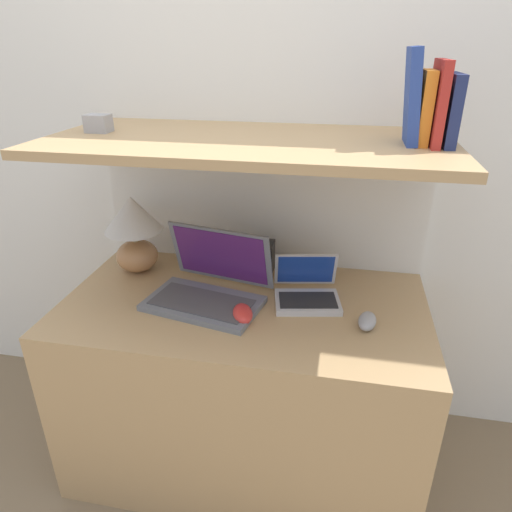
# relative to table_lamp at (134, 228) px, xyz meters

# --- Properties ---
(wall_back) EXTENTS (6.00, 0.05, 2.40)m
(wall_back) POSITION_rel_table_lamp_xyz_m (0.45, 0.23, 0.32)
(wall_back) COLOR white
(wall_back) RESTS_ON ground_plane
(desk) EXTENTS (1.24, 0.67, 0.70)m
(desk) POSITION_rel_table_lamp_xyz_m (0.45, -0.16, -0.53)
(desk) COLOR tan
(desk) RESTS_ON ground_plane
(back_riser) EXTENTS (1.24, 0.04, 1.22)m
(back_riser) POSITION_rel_table_lamp_xyz_m (0.45, 0.19, -0.27)
(back_riser) COLOR white
(back_riser) RESTS_ON ground_plane
(shelf) EXTENTS (1.24, 0.60, 0.03)m
(shelf) POSITION_rel_table_lamp_xyz_m (0.45, -0.09, 0.35)
(shelf) COLOR tan
(shelf) RESTS_ON back_riser
(table_lamp) EXTENTS (0.22, 0.22, 0.30)m
(table_lamp) POSITION_rel_table_lamp_xyz_m (0.00, 0.00, 0.00)
(table_lamp) COLOR #B27A4C
(table_lamp) RESTS_ON desk
(laptop_large) EXTENTS (0.43, 0.36, 0.24)m
(laptop_large) POSITION_rel_table_lamp_xyz_m (0.34, -0.17, -0.12)
(laptop_large) COLOR slate
(laptop_large) RESTS_ON desk
(laptop_small) EXTENTS (0.25, 0.23, 0.15)m
(laptop_small) POSITION_rel_table_lamp_xyz_m (0.66, -0.11, -0.14)
(laptop_small) COLOR silver
(laptop_small) RESTS_ON desk
(computer_mouse) EXTENTS (0.10, 0.12, 0.04)m
(computer_mouse) POSITION_rel_table_lamp_xyz_m (0.47, -0.27, -0.15)
(computer_mouse) COLOR red
(computer_mouse) RESTS_ON desk
(second_mouse) EXTENTS (0.07, 0.10, 0.04)m
(second_mouse) POSITION_rel_table_lamp_xyz_m (0.86, -0.23, -0.15)
(second_mouse) COLOR #99999E
(second_mouse) RESTS_ON desk
(router_box) EXTENTS (0.11, 0.09, 0.12)m
(router_box) POSITION_rel_table_lamp_xyz_m (0.46, 0.08, -0.11)
(router_box) COLOR black
(router_box) RESTS_ON desk
(book_navy) EXTENTS (0.03, 0.17, 0.19)m
(book_navy) POSITION_rel_table_lamp_xyz_m (1.03, -0.09, 0.46)
(book_navy) COLOR navy
(book_navy) RESTS_ON shelf
(book_red) EXTENTS (0.02, 0.18, 0.22)m
(book_red) POSITION_rel_table_lamp_xyz_m (0.99, -0.09, 0.48)
(book_red) COLOR #A82823
(book_red) RESTS_ON shelf
(book_orange) EXTENTS (0.03, 0.12, 0.20)m
(book_orange) POSITION_rel_table_lamp_xyz_m (0.96, -0.09, 0.47)
(book_orange) COLOR orange
(book_orange) RESTS_ON shelf
(book_blue) EXTENTS (0.05, 0.13, 0.26)m
(book_blue) POSITION_rel_table_lamp_xyz_m (0.92, -0.09, 0.49)
(book_blue) COLOR #284293
(book_blue) RESTS_ON shelf
(shelf_gadget) EXTENTS (0.07, 0.06, 0.06)m
(shelf_gadget) POSITION_rel_table_lamp_xyz_m (-0.03, -0.09, 0.39)
(shelf_gadget) COLOR #99999E
(shelf_gadget) RESTS_ON shelf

